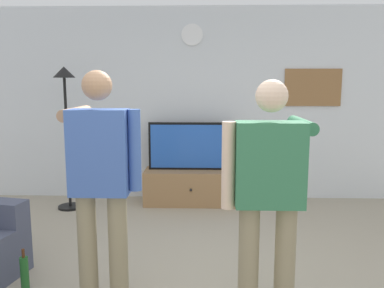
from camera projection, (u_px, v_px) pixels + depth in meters
The scene contains 9 objects.
back_wall at pixel (197, 104), 5.65m from camera, with size 6.40×0.10×2.70m, color silver.
tv_stand at pixel (191, 187), 5.48m from camera, with size 1.29×0.51×0.47m.
television at pixel (192, 146), 5.44m from camera, with size 1.18×0.07×0.65m.
wall_clock at pixel (192, 35), 5.45m from camera, with size 0.30×0.30×0.03m, color white.
framed_picture at pixel (313, 87), 5.51m from camera, with size 0.78×0.04×0.51m, color olive.
floor_lamp at pixel (66, 108), 5.10m from camera, with size 0.32×0.32×1.86m.
person_standing_nearer_lamp at pixel (101, 176), 2.85m from camera, with size 0.59×0.78×1.75m.
person_standing_nearer_couch at pixel (269, 189), 2.63m from camera, with size 0.63×0.78×1.68m.
beverage_bottle at pixel (25, 274), 3.16m from camera, with size 0.07×0.07×0.36m.
Camera 1 is at (0.10, -2.72, 1.66)m, focal length 37.09 mm.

